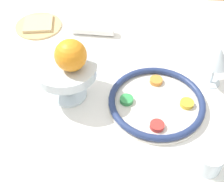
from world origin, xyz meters
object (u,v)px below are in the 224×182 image
(wine_glass, at_px, (219,59))
(napkin_roll, at_px, (93,29))
(cup_near, at_px, (209,161))
(orange_fruit, at_px, (71,55))
(bread_plate, at_px, (38,25))
(fruit_stand, at_px, (66,71))
(seder_plate, at_px, (156,102))

(wine_glass, bearing_deg, napkin_roll, -29.89)
(wine_glass, xyz_separation_m, cup_near, (0.05, 0.31, -0.08))
(orange_fruit, bearing_deg, bread_plate, -60.31)
(fruit_stand, xyz_separation_m, orange_fruit, (-0.02, 0.01, 0.07))
(seder_plate, distance_m, wine_glass, 0.23)
(bread_plate, bearing_deg, wine_glass, 157.13)
(fruit_stand, bearing_deg, bread_plate, -62.31)
(orange_fruit, xyz_separation_m, bread_plate, (0.21, -0.36, -0.16))
(wine_glass, relative_size, fruit_stand, 0.76)
(fruit_stand, bearing_deg, seder_plate, 175.29)
(napkin_roll, bearing_deg, wine_glass, 150.11)
(wine_glass, relative_size, cup_near, 2.09)
(seder_plate, xyz_separation_m, bread_plate, (0.45, -0.37, -0.01))
(seder_plate, height_order, orange_fruit, orange_fruit)
(fruit_stand, relative_size, bread_plate, 1.04)
(fruit_stand, bearing_deg, napkin_roll, -96.38)
(fruit_stand, height_order, cup_near, fruit_stand)
(fruit_stand, distance_m, napkin_roll, 0.33)
(orange_fruit, height_order, napkin_roll, orange_fruit)
(wine_glass, xyz_separation_m, orange_fruit, (0.42, 0.10, 0.07))
(napkin_roll, bearing_deg, seder_plate, 124.18)
(orange_fruit, bearing_deg, fruit_stand, -27.86)
(napkin_roll, distance_m, cup_near, 0.65)
(wine_glass, height_order, cup_near, wine_glass)
(fruit_stand, height_order, napkin_roll, fruit_stand)
(napkin_roll, bearing_deg, bread_plate, -7.80)
(orange_fruit, xyz_separation_m, napkin_roll, (-0.01, -0.33, -0.15))
(bread_plate, xyz_separation_m, cup_near, (-0.58, 0.57, 0.02))
(wine_glass, relative_size, bread_plate, 0.79)
(napkin_roll, bearing_deg, orange_fruit, 87.74)
(orange_fruit, bearing_deg, wine_glass, -167.04)
(seder_plate, height_order, bread_plate, seder_plate)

